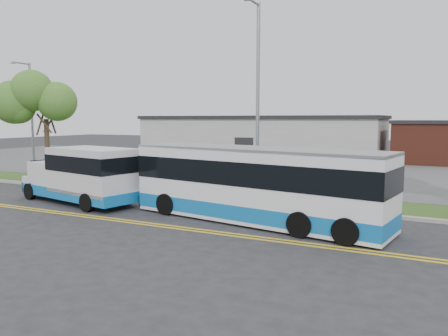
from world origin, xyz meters
The scene contains 18 objects.
ground centered at (0.00, 0.00, 0.00)m, with size 140.00×140.00×0.00m, color #28282B.
lane_line_north centered at (0.00, -3.85, 0.01)m, with size 70.00×0.12×0.01m, color yellow.
lane_line_south centered at (0.00, -4.15, 0.01)m, with size 70.00×0.12×0.01m, color yellow.
curb centered at (0.00, 1.10, 0.07)m, with size 80.00×0.30×0.15m, color #9E9B93.
verge centered at (0.00, 2.90, 0.05)m, with size 80.00×3.30×0.10m, color #2A4316.
parking_lot centered at (0.00, 17.00, 0.05)m, with size 80.00×25.00×0.10m, color #4C4C4F.
commercial_building centered at (-6.00, 27.00, 2.18)m, with size 25.40×10.40×4.35m.
brick_wing centered at (10.50, 26.00, 1.96)m, with size 6.30×7.30×3.90m.
tree_west centered at (-12.00, 3.20, 5.12)m, with size 4.40×4.40×6.91m.
streetlight_near centered at (3.00, 2.73, 5.23)m, with size 0.35×1.53×9.50m.
streetlight_far centered at (-16.00, 5.42, 4.48)m, with size 0.35×1.53×8.00m.
shuttle_bus centered at (-3.93, -1.94, 1.44)m, with size 7.29×3.60×2.69m.
transit_bus centered at (4.73, -1.80, 1.48)m, with size 10.78×4.11×2.92m.
pedestrian centered at (-9.97, 2.67, 0.97)m, with size 0.63×0.42×1.73m, color black.
parked_car_a centered at (-6.69, 14.49, 0.93)m, with size 1.75×5.02×1.65m, color silver.
parked_car_b centered at (-10.94, 14.48, 0.77)m, with size 1.88×4.62×1.34m, color silver.
grocery_bag_left centered at (-10.27, 2.42, 0.26)m, with size 0.32×0.32×0.32m, color white.
grocery_bag_right centered at (-9.67, 2.92, 0.26)m, with size 0.32×0.32×0.32m, color white.
Camera 1 is at (11.01, -17.53, 4.04)m, focal length 35.00 mm.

